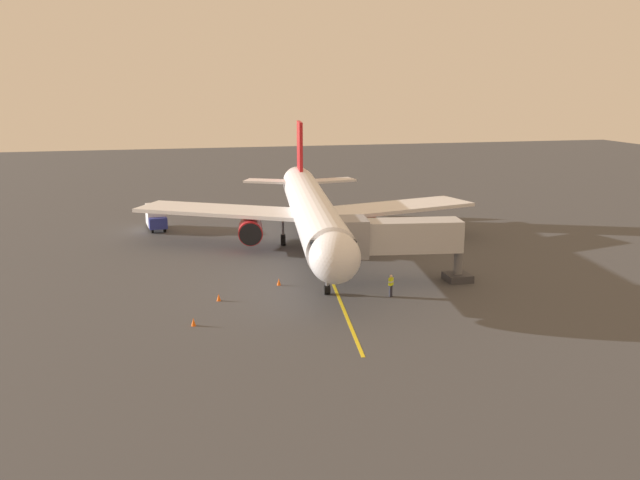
% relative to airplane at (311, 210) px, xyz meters
% --- Properties ---
extents(ground_plane, '(220.00, 220.00, 0.00)m').
position_rel_airplane_xyz_m(ground_plane, '(0.10, -0.03, -4.00)').
color(ground_plane, '#424244').
extents(apron_lead_in_line, '(5.45, 39.69, 0.01)m').
position_rel_airplane_xyz_m(apron_lead_in_line, '(0.04, 6.28, -4.00)').
color(apron_lead_in_line, yellow).
rests_on(apron_lead_in_line, ground).
extents(airplane, '(34.51, 40.32, 11.50)m').
position_rel_airplane_xyz_m(airplane, '(0.00, 0.00, 0.00)').
color(airplane, white).
rests_on(airplane, ground).
extents(jet_bridge, '(11.52, 4.23, 5.40)m').
position_rel_airplane_xyz_m(jet_bridge, '(-3.85, 11.88, -0.24)').
color(jet_bridge, '#B7B7BC').
rests_on(jet_bridge, ground).
extents(ground_crew_marshaller, '(0.46, 0.46, 1.71)m').
position_rel_airplane_xyz_m(ground_crew_marshaller, '(-2.76, 15.32, -3.12)').
color(ground_crew_marshaller, '#23232D').
rests_on(ground_crew_marshaller, ground).
extents(ground_crew_wing_walker, '(0.41, 0.26, 1.71)m').
position_rel_airplane_xyz_m(ground_crew_wing_walker, '(-0.20, -7.24, -3.12)').
color(ground_crew_wing_walker, '#23232D').
rests_on(ground_crew_wing_walker, ground).
extents(box_truck_near_nose, '(2.37, 4.76, 2.62)m').
position_rel_airplane_xyz_m(box_truck_near_nose, '(14.50, -13.72, -2.62)').
color(box_truck_near_nose, '#2D3899').
rests_on(box_truck_near_nose, ground).
extents(safety_cone_nose_left, '(0.32, 0.32, 0.55)m').
position_rel_airplane_xyz_m(safety_cone_nose_left, '(4.99, 10.47, -3.73)').
color(safety_cone_nose_left, '#F2590F').
rests_on(safety_cone_nose_left, ground).
extents(safety_cone_nose_right, '(0.32, 0.32, 0.55)m').
position_rel_airplane_xyz_m(safety_cone_nose_right, '(12.13, 18.39, -3.73)').
color(safety_cone_nose_right, '#F2590F').
rests_on(safety_cone_nose_right, ground).
extents(safety_cone_wing_port, '(0.32, 0.32, 0.55)m').
position_rel_airplane_xyz_m(safety_cone_wing_port, '(10.03, 13.40, -3.73)').
color(safety_cone_wing_port, '#F2590F').
rests_on(safety_cone_wing_port, ground).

